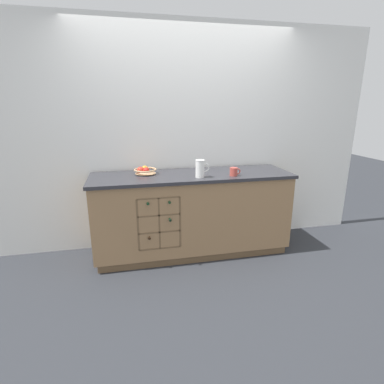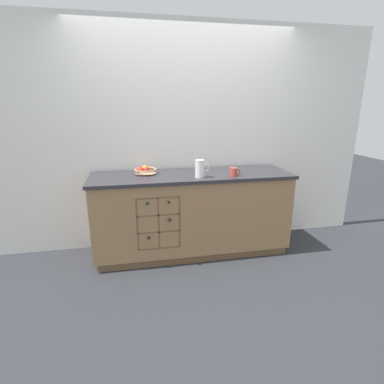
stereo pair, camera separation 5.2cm
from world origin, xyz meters
TOP-DOWN VIEW (x-y plane):
  - ground_plane at (0.00, 0.00)m, footprint 14.00×14.00m
  - back_wall at (0.00, 0.37)m, footprint 4.54×0.06m
  - kitchen_island at (-0.00, -0.00)m, footprint 2.18×0.67m
  - fruit_bowl at (-0.50, 0.11)m, footprint 0.24×0.24m
  - white_pitcher at (0.05, -0.17)m, footprint 0.15×0.10m
  - ceramic_mug at (0.42, -0.18)m, footprint 0.12×0.08m

SIDE VIEW (x-z plane):
  - ground_plane at x=0.00m, z-range 0.00..0.00m
  - kitchen_island at x=0.00m, z-range 0.01..0.94m
  - fruit_bowl at x=-0.50m, z-range 0.93..1.01m
  - ceramic_mug at x=0.42m, z-range 0.93..1.02m
  - white_pitcher at x=0.05m, z-range 0.93..1.12m
  - back_wall at x=0.00m, z-range 0.00..2.55m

